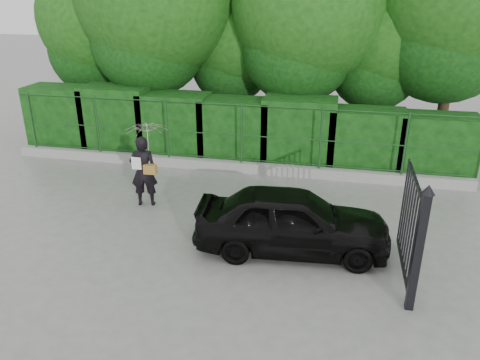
# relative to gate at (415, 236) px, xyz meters

# --- Properties ---
(ground) EXTENTS (80.00, 80.00, 0.00)m
(ground) POSITION_rel_gate_xyz_m (-4.60, 0.72, -1.19)
(ground) COLOR gray
(kerb) EXTENTS (14.00, 0.25, 0.30)m
(kerb) POSITION_rel_gate_xyz_m (-4.60, 5.22, -1.04)
(kerb) COLOR #9E9E99
(kerb) RESTS_ON ground
(fence) EXTENTS (14.13, 0.06, 1.80)m
(fence) POSITION_rel_gate_xyz_m (-4.38, 5.22, 0.01)
(fence) COLOR #1A431C
(fence) RESTS_ON kerb
(hedge) EXTENTS (14.20, 1.20, 2.21)m
(hedge) POSITION_rel_gate_xyz_m (-4.82, 6.22, -0.17)
(hedge) COLOR black
(hedge) RESTS_ON ground
(trees) EXTENTS (17.10, 6.15, 8.08)m
(trees) POSITION_rel_gate_xyz_m (-3.46, 8.46, 3.43)
(trees) COLOR black
(trees) RESTS_ON ground
(gate) EXTENTS (0.22, 2.33, 2.36)m
(gate) POSITION_rel_gate_xyz_m (0.00, 0.00, 0.00)
(gate) COLOR black
(gate) RESTS_ON ground
(woman) EXTENTS (1.03, 1.03, 2.16)m
(woman) POSITION_rel_gate_xyz_m (-6.04, 2.54, 0.23)
(woman) COLOR black
(woman) RESTS_ON ground
(car) EXTENTS (4.18, 1.96, 1.38)m
(car) POSITION_rel_gate_xyz_m (-2.24, 1.07, -0.50)
(car) COLOR black
(car) RESTS_ON ground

